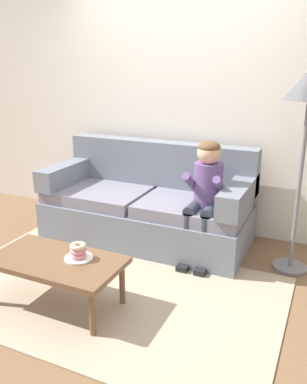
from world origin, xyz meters
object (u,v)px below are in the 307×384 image
(coffee_table, at_px, (56,264))
(person_child, at_px, (205,190))
(donut, at_px, (79,255))
(couch, at_px, (148,206))
(toy_controller, at_px, (65,253))

(coffee_table, distance_m, person_child, 1.44)
(person_child, relative_size, donut, 9.18)
(person_child, bearing_deg, coffee_table, -122.46)
(couch, height_order, toy_controller, couch)
(donut, bearing_deg, person_child, 61.64)
(person_child, bearing_deg, couch, 162.52)
(person_child, xyz_separation_m, toy_controller, (-1.21, -0.50, -0.65))
(couch, height_order, coffee_table, couch)
(toy_controller, bearing_deg, coffee_table, -85.20)
(coffee_table, xyz_separation_m, toy_controller, (-0.46, 0.68, -0.32))
(couch, bearing_deg, person_child, -17.48)
(couch, bearing_deg, toy_controller, -127.26)
(couch, relative_size, coffee_table, 2.10)
(toy_controller, bearing_deg, person_child, -6.39)
(couch, distance_m, coffee_table, 1.40)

